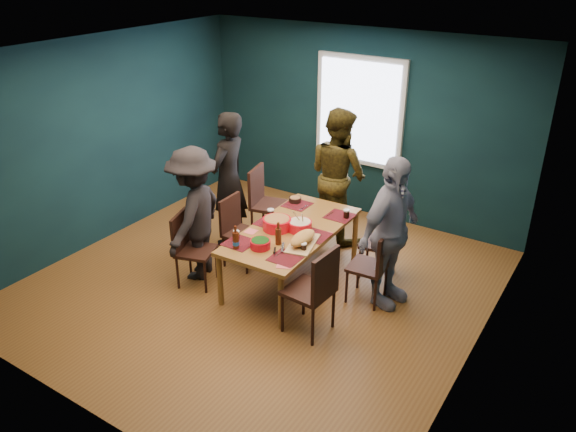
{
  "coord_description": "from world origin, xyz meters",
  "views": [
    {
      "loc": [
        3.38,
        -4.64,
        3.68
      ],
      "look_at": [
        0.25,
        0.21,
        0.88
      ],
      "focal_mm": 35.0,
      "sensor_mm": 36.0,
      "label": 1
    }
  ],
  "objects_px": {
    "person_back": "(338,174)",
    "bowl_salad": "(277,223)",
    "person_far_left": "(228,180)",
    "chair_left_mid": "(237,226)",
    "dining_table": "(292,234)",
    "chair_right_near": "(316,286)",
    "bowl_dumpling": "(300,225)",
    "chair_left_near": "(189,244)",
    "cutting_board": "(303,239)",
    "chair_right_far": "(386,238)",
    "bowl_herbs": "(260,244)",
    "chair_right_mid": "(375,262)",
    "person_right": "(390,233)",
    "chair_left_far": "(264,198)",
    "person_near_left": "(194,214)"
  },
  "relations": [
    {
      "from": "chair_left_far",
      "to": "chair_left_near",
      "type": "bearing_deg",
      "value": -104.88
    },
    {
      "from": "bowl_salad",
      "to": "cutting_board",
      "type": "xyz_separation_m",
      "value": [
        0.44,
        -0.16,
        -0.01
      ]
    },
    {
      "from": "chair_right_near",
      "to": "bowl_dumpling",
      "type": "distance_m",
      "value": 1.01
    },
    {
      "from": "bowl_salad",
      "to": "chair_right_far",
      "type": "bearing_deg",
      "value": 37.88
    },
    {
      "from": "chair_left_far",
      "to": "chair_right_mid",
      "type": "height_order",
      "value": "chair_left_far"
    },
    {
      "from": "chair_left_mid",
      "to": "bowl_herbs",
      "type": "bearing_deg",
      "value": -37.74
    },
    {
      "from": "person_right",
      "to": "chair_left_near",
      "type": "bearing_deg",
      "value": 123.22
    },
    {
      "from": "chair_left_near",
      "to": "bowl_dumpling",
      "type": "distance_m",
      "value": 1.32
    },
    {
      "from": "chair_right_mid",
      "to": "bowl_dumpling",
      "type": "distance_m",
      "value": 0.95
    },
    {
      "from": "person_right",
      "to": "chair_right_mid",
      "type": "bearing_deg",
      "value": 134.75
    },
    {
      "from": "chair_left_near",
      "to": "cutting_board",
      "type": "distance_m",
      "value": 1.39
    },
    {
      "from": "chair_right_far",
      "to": "person_near_left",
      "type": "xyz_separation_m",
      "value": [
        -1.93,
        -1.2,
        0.3
      ]
    },
    {
      "from": "person_back",
      "to": "bowl_dumpling",
      "type": "height_order",
      "value": "person_back"
    },
    {
      "from": "person_far_left",
      "to": "person_back",
      "type": "relative_size",
      "value": 1.0
    },
    {
      "from": "person_far_left",
      "to": "dining_table",
      "type": "bearing_deg",
      "value": 66.29
    },
    {
      "from": "person_near_left",
      "to": "chair_left_far",
      "type": "bearing_deg",
      "value": 159.99
    },
    {
      "from": "bowl_dumpling",
      "to": "person_back",
      "type": "bearing_deg",
      "value": 99.36
    },
    {
      "from": "person_back",
      "to": "bowl_herbs",
      "type": "relative_size",
      "value": 8.09
    },
    {
      "from": "bowl_salad",
      "to": "chair_left_far",
      "type": "bearing_deg",
      "value": 132.68
    },
    {
      "from": "chair_right_mid",
      "to": "bowl_salad",
      "type": "relative_size",
      "value": 2.67
    },
    {
      "from": "person_back",
      "to": "bowl_salad",
      "type": "height_order",
      "value": "person_back"
    },
    {
      "from": "chair_right_near",
      "to": "bowl_dumpling",
      "type": "xyz_separation_m",
      "value": [
        -0.66,
        0.75,
        0.19
      ]
    },
    {
      "from": "dining_table",
      "to": "cutting_board",
      "type": "xyz_separation_m",
      "value": [
        0.3,
        -0.25,
        0.13
      ]
    },
    {
      "from": "person_far_left",
      "to": "person_back",
      "type": "height_order",
      "value": "person_back"
    },
    {
      "from": "person_near_left",
      "to": "bowl_herbs",
      "type": "relative_size",
      "value": 7.3
    },
    {
      "from": "bowl_herbs",
      "to": "person_near_left",
      "type": "bearing_deg",
      "value": 176.03
    },
    {
      "from": "chair_left_mid",
      "to": "chair_right_near",
      "type": "height_order",
      "value": "chair_right_near"
    },
    {
      "from": "chair_left_mid",
      "to": "person_far_left",
      "type": "xyz_separation_m",
      "value": [
        -0.44,
        0.41,
        0.38
      ]
    },
    {
      "from": "bowl_salad",
      "to": "bowl_dumpling",
      "type": "xyz_separation_m",
      "value": [
        0.24,
        0.12,
        -0.01
      ]
    },
    {
      "from": "bowl_dumpling",
      "to": "cutting_board",
      "type": "distance_m",
      "value": 0.35
    },
    {
      "from": "bowl_herbs",
      "to": "cutting_board",
      "type": "height_order",
      "value": "cutting_board"
    },
    {
      "from": "chair_left_far",
      "to": "chair_left_near",
      "type": "height_order",
      "value": "chair_left_far"
    },
    {
      "from": "person_back",
      "to": "chair_left_near",
      "type": "bearing_deg",
      "value": 87.07
    },
    {
      "from": "chair_right_mid",
      "to": "cutting_board",
      "type": "relative_size",
      "value": 1.32
    },
    {
      "from": "person_right",
      "to": "cutting_board",
      "type": "distance_m",
      "value": 0.95
    },
    {
      "from": "chair_right_far",
      "to": "dining_table",
      "type": "bearing_deg",
      "value": -151.0
    },
    {
      "from": "person_near_left",
      "to": "cutting_board",
      "type": "height_order",
      "value": "person_near_left"
    },
    {
      "from": "chair_right_mid",
      "to": "person_right",
      "type": "distance_m",
      "value": 0.38
    },
    {
      "from": "person_right",
      "to": "bowl_herbs",
      "type": "distance_m",
      "value": 1.41
    },
    {
      "from": "chair_left_mid",
      "to": "chair_right_mid",
      "type": "relative_size",
      "value": 1.01
    },
    {
      "from": "chair_right_far",
      "to": "person_back",
      "type": "relative_size",
      "value": 0.49
    },
    {
      "from": "chair_left_near",
      "to": "bowl_dumpling",
      "type": "relative_size",
      "value": 3.21
    },
    {
      "from": "dining_table",
      "to": "chair_left_near",
      "type": "relative_size",
      "value": 2.09
    },
    {
      "from": "person_far_left",
      "to": "chair_left_mid",
      "type": "bearing_deg",
      "value": 40.98
    },
    {
      "from": "person_right",
      "to": "cutting_board",
      "type": "xyz_separation_m",
      "value": [
        -0.82,
        -0.47,
        -0.1
      ]
    },
    {
      "from": "person_right",
      "to": "bowl_herbs",
      "type": "height_order",
      "value": "person_right"
    },
    {
      "from": "chair_left_far",
      "to": "person_near_left",
      "type": "relative_size",
      "value": 0.62
    },
    {
      "from": "chair_left_far",
      "to": "chair_left_near",
      "type": "xyz_separation_m",
      "value": [
        -0.07,
        -1.44,
        -0.06
      ]
    },
    {
      "from": "chair_left_near",
      "to": "person_back",
      "type": "xyz_separation_m",
      "value": [
        0.88,
        2.02,
        0.38
      ]
    },
    {
      "from": "chair_right_mid",
      "to": "bowl_herbs",
      "type": "bearing_deg",
      "value": -150.76
    }
  ]
}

